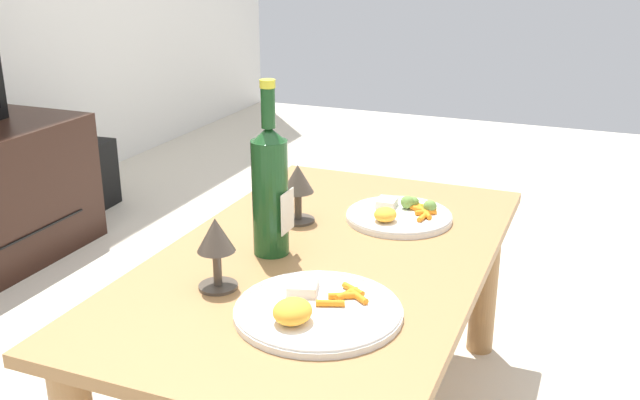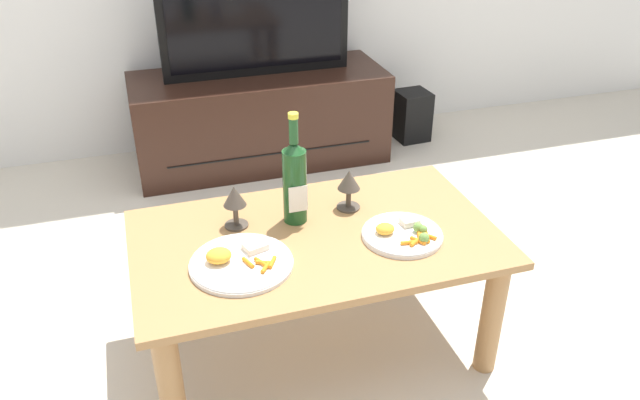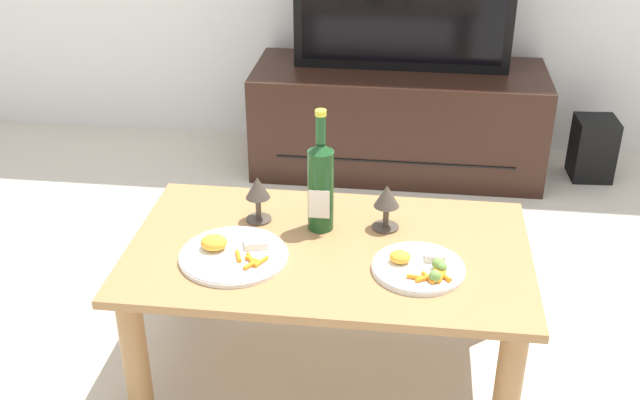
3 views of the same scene
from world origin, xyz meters
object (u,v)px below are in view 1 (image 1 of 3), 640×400
Objects in this scene: goblet_right at (298,183)px; dinner_plate_left at (316,309)px; floor_speaker at (89,174)px; wine_bottle at (270,186)px; goblet_left at (216,241)px; dining_table at (325,289)px; dinner_plate_right at (400,215)px.

goblet_right is 0.46m from dinner_plate_left.
floor_speaker is 2.03m from dinner_plate_left.
goblet_left is at bearing 173.46° from wine_bottle.
dining_table is 8.09× the size of goblet_right.
dining_table is 3.06× the size of wine_bottle.
goblet_right is 0.56× the size of dinner_plate_right.
wine_bottle is 0.19m from goblet_left.
goblet_right is at bearing 114.75° from dinner_plate_right.
wine_bottle is at bearing 41.36° from dinner_plate_left.
goblet_left reaches higher than dining_table.
dinner_plate_left is at bearing -98.05° from goblet_left.
dinner_plate_right is at bearing -65.25° from goblet_right.
floor_speaker is 1.87m from goblet_left.
dining_table is at bearing -29.95° from goblet_left.
goblet_left is 0.53m from dinner_plate_right.
dinner_plate_right is (0.47, -0.22, -0.08)m from goblet_left.
wine_bottle is at bearing 145.76° from dinner_plate_right.
goblet_left is 0.23m from dinner_plate_left.
dining_table is 0.26m from goblet_right.
floor_speaker is at bearing 63.66° from dinner_plate_right.
goblet_right reaches higher than dining_table.
dinner_plate_left reaches higher than floor_speaker.
dinner_plate_left reaches higher than dinner_plate_right.
goblet_left is at bearing -136.33° from floor_speaker.
wine_bottle is at bearing -6.54° from goblet_left.
goblet_left reaches higher than floor_speaker.
dinner_plate_left is at bearing -152.25° from goblet_right.
floor_speaker is at bearing 57.04° from goblet_right.
dinner_plate_right is at bearing -19.41° from dining_table.
floor_speaker is 2.04× the size of goblet_right.
wine_bottle is at bearing -131.32° from floor_speaker.
dinner_plate_left is (-0.40, -0.21, -0.08)m from goblet_right.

